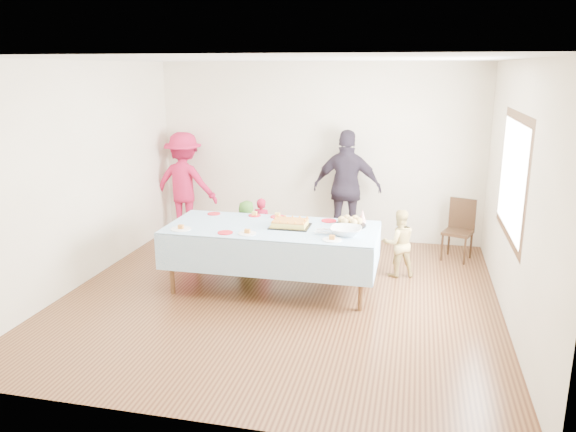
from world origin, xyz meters
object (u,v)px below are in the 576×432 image
Objects in this scene: dining_chair at (460,226)px; adult_left at (185,184)px; party_table at (272,231)px; birthday_cake at (290,224)px.

adult_left is at bearing -164.70° from dining_chair.
adult_left reaches higher than party_table.
dining_chair is 4.25m from adult_left.
birthday_cake reaches higher than party_table.
dining_chair is 0.52× the size of adult_left.
adult_left is (-2.16, 1.93, -0.00)m from birthday_cake.
birthday_cake is 2.65m from dining_chair.
adult_left reaches higher than dining_chair.
adult_left reaches higher than birthday_cake.
birthday_cake is 0.55× the size of dining_chair.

